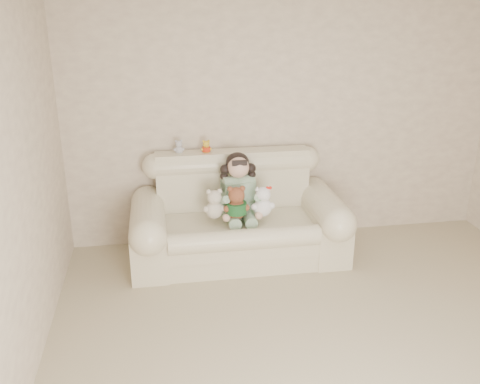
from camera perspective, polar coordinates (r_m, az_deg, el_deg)
name	(u,v)px	position (r m, az deg, el deg)	size (l,w,h in m)	color
wall_back	(285,119)	(5.51, 4.87, 7.89)	(4.50, 4.50, 0.00)	beige
sofa	(238,211)	(5.16, -0.18, -2.06)	(2.10, 0.95, 1.03)	beige
seated_child	(238,185)	(5.15, -0.20, 0.73)	(0.40, 0.49, 0.67)	#266730
brown_teddy	(236,200)	(4.95, -0.40, -0.83)	(0.25, 0.19, 0.39)	brown
white_cat	(263,198)	(5.02, 2.49, -0.68)	(0.23, 0.18, 0.36)	white
cream_teddy	(214,201)	(4.98, -2.80, -0.99)	(0.22, 0.17, 0.35)	silver
yellow_mini_bear	(206,146)	(5.28, -3.69, 5.04)	(0.11, 0.08, 0.17)	yellow
grey_mini_plush	(179,146)	(5.28, -6.66, 5.00)	(0.11, 0.09, 0.17)	#B7B6BE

